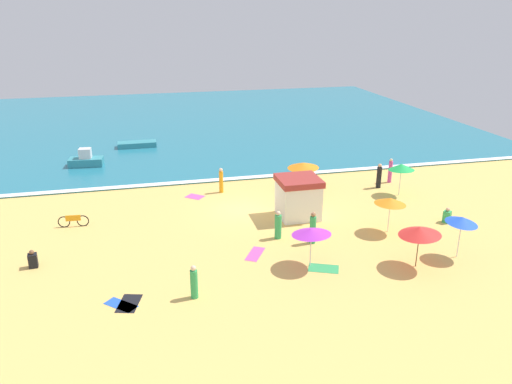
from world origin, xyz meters
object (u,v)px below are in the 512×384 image
Objects in this scene: lifeguard_cabana at (298,197)px; beachgoer_0 at (379,176)px; parked_bicycle at (73,221)px; beachgoer_8 at (447,216)px; beach_umbrella_4 at (420,231)px; beachgoer_2 at (390,171)px; beach_umbrella_5 at (390,201)px; beach_umbrella_2 at (462,220)px; beachgoer_6 at (313,229)px; beach_umbrella_0 at (303,165)px; beachgoer_1 at (221,180)px; beachgoer_4 at (194,283)px; small_boat_1 at (137,144)px; beachgoer_7 at (278,226)px; small_boat_0 at (86,160)px; beachgoer_3 at (33,260)px; beach_umbrella_3 at (311,232)px; beach_umbrella_1 at (402,167)px.

lifeguard_cabana is 1.41× the size of beachgoer_0.
parked_bicycle is 22.82m from beachgoer_8.
beach_umbrella_4 reaches higher than beachgoer_2.
beach_umbrella_2 is at bearing -61.63° from beach_umbrella_5.
beach_umbrella_0 is at bearing 74.89° from beachgoer_6.
lifeguard_cabana is at bearing -54.57° from beachgoer_1.
lifeguard_cabana reaches higher than beach_umbrella_5.
beachgoer_4 reaches higher than parked_bicycle.
small_boat_1 is (-9.21, 23.49, -0.53)m from beachgoer_6.
small_boat_0 is (-11.74, 17.14, -0.19)m from beachgoer_7.
beach_umbrella_2 is (6.51, -7.29, 0.79)m from lifeguard_cabana.
lifeguard_cabana reaches higher than small_boat_0.
beachgoer_3 is (-17.22, -8.37, -1.32)m from beach_umbrella_0.
small_boat_0 is (1.35, 17.55, 0.17)m from beachgoer_3.
beach_umbrella_5 is 2.25× the size of beachgoer_3.
beachgoer_8 is at bearing 18.43° from beach_umbrella_3.
beachgoer_2 is 25.35m from beachgoer_3.
beach_umbrella_3 is 12.27m from beachgoer_1.
beachgoer_6 is 0.65× the size of small_boat_0.
beach_umbrella_4 is 1.59× the size of beachgoer_7.
beachgoer_4 is 8.27m from beachgoer_6.
beachgoer_3 is 23.52m from small_boat_1.
beach_umbrella_1 reaches higher than beachgoer_0.
beachgoer_4 is at bearing -178.41° from beach_umbrella_4.
small_boat_0 is (-12.42, 20.73, -1.33)m from beach_umbrella_3.
beachgoer_7 is at bearing 178.73° from beachgoer_8.
beachgoer_7 is at bearing -71.50° from small_boat_1.
beach_umbrella_4 is 2.75× the size of beachgoer_8.
beachgoer_7 is at bearing -77.59° from beachgoer_1.
small_boat_0 is (-22.03, 12.25, -1.49)m from beach_umbrella_1.
beachgoer_1 is 0.97× the size of beachgoer_2.
beach_umbrella_4 reaches higher than beachgoer_3.
lifeguard_cabana is at bearing -111.60° from beach_umbrella_0.
beachgoer_0 is 23.26m from small_boat_1.
beach_umbrella_4 is 5.82m from beachgoer_6.
beachgoer_7 is at bearing -145.32° from beachgoer_2.
lifeguard_cabana reaches higher than parked_bicycle.
beach_umbrella_5 is at bearing -174.22° from beachgoer_8.
beach_umbrella_4 is at bearing -135.87° from beachgoer_8.
small_boat_0 is (-17.68, 22.04, -1.39)m from beach_umbrella_4.
beachgoer_0 is (8.90, 10.26, -1.05)m from beach_umbrella_3.
beachgoer_6 is (-6.91, 3.41, -1.23)m from beach_umbrella_2.
beachgoer_4 is at bearing -57.68° from parked_bicycle.
beachgoer_2 is (22.54, 3.10, 0.52)m from parked_bicycle.
beach_umbrella_2 is at bearing -100.17° from beach_umbrella_1.
beach_umbrella_2 is at bearing -48.23° from lifeguard_cabana.
beach_umbrella_3 is at bearing -106.66° from beach_umbrella_0.
small_boat_0 is at bearing -128.63° from small_boat_1.
beachgoer_8 is at bearing -11.94° from parked_bicycle.
beach_umbrella_4 is (-2.68, -0.44, -0.14)m from beach_umbrella_2.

